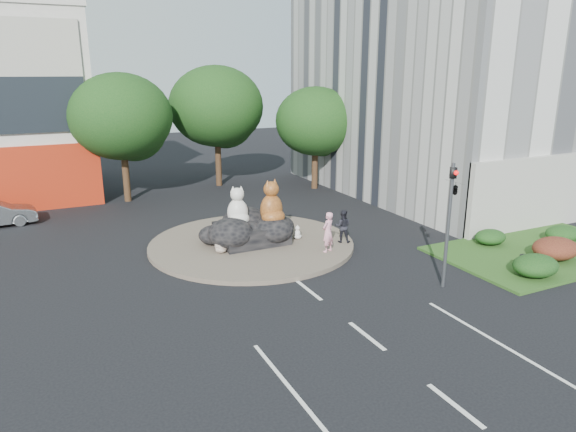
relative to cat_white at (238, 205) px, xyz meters
name	(u,v)px	position (x,y,z in m)	size (l,w,h in m)	color
ground	(367,336)	(0.61, -10.19, -2.07)	(120.00, 120.00, 0.00)	black
roundabout_island	(252,244)	(0.61, -0.19, -1.97)	(10.00, 10.00, 0.20)	brown
rock_plinth	(251,233)	(0.61, -0.19, -1.42)	(3.20, 2.60, 0.90)	black
grass_verge	(542,252)	(12.61, -7.19, -2.01)	(10.00, 6.00, 0.12)	#2E501A
tree_left	(122,121)	(-3.32, 11.87, 3.18)	(6.46, 6.46, 8.27)	#382314
tree_mid	(217,110)	(3.68, 13.87, 3.49)	(6.84, 6.84, 8.76)	#382314
tree_right	(316,125)	(9.68, 9.87, 2.56)	(5.70, 5.70, 7.30)	#382314
hedge_near_green	(536,266)	(9.61, -9.19, -1.50)	(2.00, 1.60, 0.90)	#123A13
hedge_red	(555,248)	(12.11, -8.19, -1.45)	(2.20, 1.76, 0.99)	#4A1513
hedge_mid_green	(563,234)	(14.61, -6.69, -1.54)	(1.80, 1.44, 0.81)	#123A13
hedge_back_green	(490,237)	(11.11, -5.39, -1.59)	(1.60, 1.28, 0.72)	#123A13
traffic_light	(452,198)	(5.71, -8.20, 1.55)	(0.44, 1.24, 5.00)	#595B60
street_lamp	(484,143)	(13.43, -2.19, 2.48)	(2.34, 0.22, 8.06)	#595B60
cat_white	(238,205)	(0.00, 0.00, 0.00)	(1.16, 1.01, 1.94)	silver
cat_tabby	(271,202)	(1.56, -0.50, 0.14)	(1.33, 1.15, 2.21)	#B14C25
kitten_calico	(220,242)	(-1.26, -0.99, -1.36)	(0.61, 0.53, 1.02)	beige
kitten_white	(297,232)	(2.86, -0.76, -1.52)	(0.42, 0.37, 0.71)	silver
pedestrian_pink	(328,232)	(3.26, -3.06, -0.92)	(0.69, 0.45, 1.90)	pink
pedestrian_dark	(343,226)	(4.61, -2.18, -1.06)	(0.79, 0.62, 1.62)	black
litter_bin	(524,264)	(9.56, -8.70, -1.58)	(0.46, 0.46, 0.73)	black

